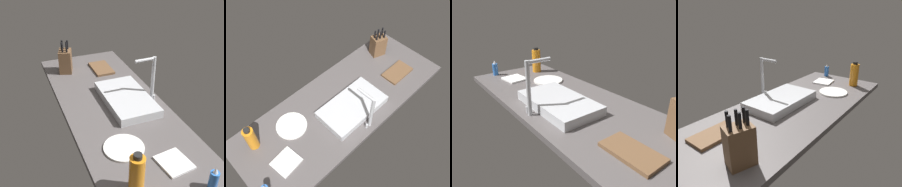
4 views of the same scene
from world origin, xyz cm
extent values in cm
cube|color=#514C4C|center=(0.00, 0.00, 1.75)|extent=(172.86, 65.42, 3.50)
cube|color=#B7BABF|center=(-1.02, 9.16, 6.28)|extent=(49.32, 28.18, 5.56)
cylinder|color=#B7BABF|center=(-0.33, 27.49, 18.69)|extent=(2.40, 2.40, 30.38)
cylinder|color=#B7BABF|center=(-0.33, 20.69, 32.88)|extent=(2.00, 13.60, 2.00)
cylinder|color=#B7BABF|center=(3.17, 27.49, 5.50)|extent=(1.60, 1.60, 4.00)
cube|color=brown|center=(-54.24, 10.44, 4.40)|extent=(24.71, 14.53, 1.80)
cylinder|color=blue|center=(79.85, 16.22, 8.30)|extent=(4.28, 4.28, 9.60)
cone|color=silver|center=(79.85, 16.22, 14.50)|extent=(2.35, 2.35, 2.80)
cylinder|color=orange|center=(67.93, -16.39, 12.92)|extent=(7.22, 7.22, 18.84)
cylinder|color=black|center=(67.93, -16.39, 23.44)|extent=(3.97, 3.97, 2.20)
cylinder|color=white|center=(40.73, -10.59, 4.10)|extent=(22.11, 22.11, 1.20)
cube|color=white|center=(59.94, 8.50, 4.10)|extent=(18.03, 16.79, 1.20)
camera|label=1|loc=(150.81, -60.50, 109.92)|focal=47.54mm
camera|label=2|loc=(81.60, 78.84, 162.12)|focal=40.85mm
camera|label=3|loc=(-97.14, 76.90, 61.32)|focal=35.70mm
camera|label=4|loc=(-107.49, -78.42, 64.58)|focal=34.18mm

